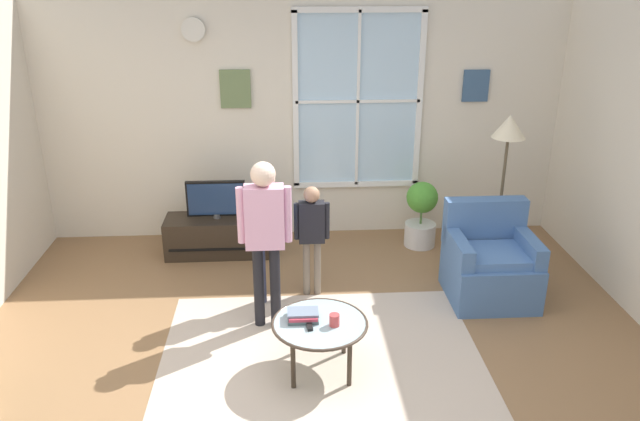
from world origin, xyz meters
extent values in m
cube|color=olive|center=(0.00, 0.00, -0.01)|extent=(6.22, 5.87, 0.02)
cube|color=beige|center=(0.00, 2.69, 1.34)|extent=(5.62, 0.12, 2.67)
cube|color=silver|center=(0.59, 2.62, 1.52)|extent=(1.34, 0.02, 1.88)
cube|color=white|center=(0.59, 2.60, 2.46)|extent=(1.40, 0.04, 0.06)
cube|color=white|center=(0.59, 2.60, 0.58)|extent=(1.40, 0.04, 0.06)
cube|color=white|center=(-0.08, 2.60, 1.52)|extent=(0.06, 0.04, 1.88)
cube|color=white|center=(1.26, 2.60, 1.52)|extent=(0.06, 0.04, 1.88)
cube|color=white|center=(0.59, 2.60, 1.52)|extent=(0.03, 0.04, 1.88)
cube|color=white|center=(0.59, 2.60, 1.52)|extent=(1.34, 0.04, 0.03)
cube|color=#667A4C|center=(-0.71, 2.61, 1.67)|extent=(0.32, 0.03, 0.40)
cube|color=#38567A|center=(1.86, 2.61, 1.67)|extent=(0.28, 0.03, 0.34)
cylinder|color=silver|center=(-1.10, 2.60, 2.27)|extent=(0.24, 0.04, 0.24)
cube|color=#C6B29E|center=(0.05, 0.15, 0.00)|extent=(2.52, 1.98, 0.01)
cube|color=#2D2319|center=(-0.93, 2.12, 0.20)|extent=(1.10, 0.42, 0.41)
cube|color=black|center=(-0.93, 1.90, 0.14)|extent=(0.99, 0.02, 0.02)
cylinder|color=#4C4C4C|center=(-0.93, 2.12, 0.43)|extent=(0.08, 0.08, 0.05)
cube|color=black|center=(-0.93, 2.12, 0.63)|extent=(0.61, 0.05, 0.38)
cube|color=navy|center=(-0.93, 2.09, 0.63)|extent=(0.57, 0.01, 0.34)
cube|color=#476B9E|center=(1.65, 1.00, 0.21)|extent=(0.76, 0.72, 0.42)
cube|color=#476B9E|center=(1.65, 1.30, 0.65)|extent=(0.76, 0.16, 0.45)
cube|color=#476B9E|center=(1.33, 1.00, 0.52)|extent=(0.12, 0.65, 0.20)
cube|color=#476B9E|center=(1.97, 1.00, 0.52)|extent=(0.12, 0.65, 0.20)
cube|color=#4D73AA|center=(1.65, 0.95, 0.46)|extent=(0.61, 0.50, 0.08)
cylinder|color=#99B2B7|center=(0.02, 0.00, 0.41)|extent=(0.70, 0.70, 0.02)
torus|color=#3F3328|center=(0.02, 0.00, 0.41)|extent=(0.72, 0.72, 0.02)
cylinder|color=#33281E|center=(-0.18, 0.21, 0.20)|extent=(0.04, 0.04, 0.41)
cylinder|color=#33281E|center=(0.23, 0.21, 0.20)|extent=(0.04, 0.04, 0.41)
cylinder|color=#33281E|center=(-0.18, -0.20, 0.20)|extent=(0.04, 0.04, 0.41)
cylinder|color=#33281E|center=(0.23, -0.20, 0.20)|extent=(0.04, 0.04, 0.41)
cube|color=#4B5C5E|center=(-0.10, 0.05, 0.44)|extent=(0.23, 0.18, 0.03)
cube|color=#B93648|center=(-0.10, 0.05, 0.46)|extent=(0.21, 0.19, 0.02)
cube|color=slate|center=(-0.10, 0.05, 0.48)|extent=(0.23, 0.14, 0.02)
cylinder|color=#BF3F3F|center=(0.13, -0.05, 0.47)|extent=(0.08, 0.08, 0.09)
cube|color=black|center=(-0.06, -0.05, 0.43)|extent=(0.05, 0.14, 0.02)
cylinder|color=black|center=(-0.45, 0.67, 0.37)|extent=(0.09, 0.09, 0.74)
cylinder|color=black|center=(-0.31, 0.67, 0.37)|extent=(0.09, 0.09, 0.74)
cube|color=#DB9EBC|center=(-0.38, 0.67, 1.00)|extent=(0.32, 0.17, 0.52)
sphere|color=beige|center=(-0.38, 0.67, 1.36)|extent=(0.20, 0.20, 0.20)
cylinder|color=#DB9EBC|center=(-0.57, 0.65, 1.03)|extent=(0.07, 0.07, 0.47)
cylinder|color=#DB9EBC|center=(-0.19, 0.65, 1.03)|extent=(0.07, 0.07, 0.47)
cylinder|color=#726656|center=(-0.03, 1.18, 0.27)|extent=(0.06, 0.06, 0.54)
cylinder|color=#726656|center=(0.07, 1.18, 0.27)|extent=(0.06, 0.06, 0.54)
cube|color=black|center=(0.02, 1.18, 0.73)|extent=(0.23, 0.12, 0.38)
sphere|color=#A87A5B|center=(0.02, 1.18, 0.99)|extent=(0.15, 0.15, 0.15)
cylinder|color=black|center=(-0.11, 1.16, 0.75)|extent=(0.05, 0.05, 0.34)
cylinder|color=black|center=(0.16, 1.16, 0.75)|extent=(0.05, 0.05, 0.34)
cylinder|color=#333851|center=(-0.44, 1.05, 0.32)|extent=(0.08, 0.08, 0.64)
cylinder|color=#333851|center=(-0.32, 1.05, 0.32)|extent=(0.08, 0.08, 0.64)
cube|color=blue|center=(-0.38, 1.05, 0.87)|extent=(0.28, 0.14, 0.45)
sphere|color=#D8AD8C|center=(-0.38, 1.05, 1.18)|extent=(0.17, 0.17, 0.17)
cylinder|color=blue|center=(-0.54, 1.03, 0.89)|extent=(0.06, 0.06, 0.41)
cylinder|color=blue|center=(-0.22, 1.03, 0.89)|extent=(0.06, 0.06, 0.41)
cylinder|color=silver|center=(1.26, 2.19, 0.13)|extent=(0.34, 0.34, 0.26)
cylinder|color=#4C7238|center=(1.26, 2.19, 0.32)|extent=(0.02, 0.02, 0.14)
sphere|color=#4C9931|center=(1.26, 2.19, 0.56)|extent=(0.34, 0.34, 0.34)
cylinder|color=black|center=(1.92, 1.65, 0.01)|extent=(0.26, 0.26, 0.03)
cylinder|color=brown|center=(1.92, 1.65, 0.68)|extent=(0.03, 0.03, 1.36)
cone|color=beige|center=(1.92, 1.65, 1.46)|extent=(0.32, 0.32, 0.22)
camera|label=1|loc=(-0.22, -3.92, 2.89)|focal=34.65mm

